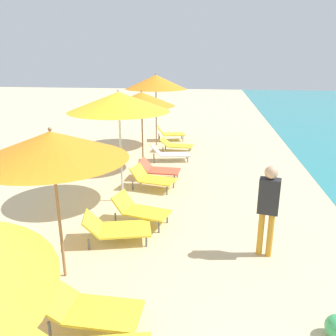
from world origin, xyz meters
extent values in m
cylinder|color=olive|center=(-0.62, 2.85, 1.02)|extent=(0.05, 0.05, 2.04)
cone|color=orange|center=(-0.62, 2.85, 2.25)|extent=(2.28, 2.28, 0.42)
sphere|color=olive|center=(-0.62, 2.85, 2.49)|extent=(0.06, 0.06, 0.06)
cube|color=yellow|center=(0.09, 4.14, 0.24)|extent=(1.13, 0.91, 0.04)
cube|color=yellow|center=(-0.53, 3.98, 0.41)|extent=(0.48, 0.75, 0.34)
cylinder|color=#59595E|center=(0.40, 4.52, 0.11)|extent=(0.04, 0.04, 0.22)
cylinder|color=#59595E|center=(0.55, 3.95, 0.11)|extent=(0.04, 0.04, 0.22)
cylinder|color=#59595E|center=(-0.65, 4.26, 0.11)|extent=(0.04, 0.04, 0.22)
cylinder|color=#59595E|center=(-0.51, 3.68, 0.11)|extent=(0.04, 0.04, 0.22)
cube|color=yellow|center=(0.43, 1.77, 0.28)|extent=(0.96, 0.62, 0.04)
cube|color=yellow|center=(-0.23, 1.78, 0.41)|extent=(0.38, 0.61, 0.25)
cylinder|color=#59595E|center=(0.81, 2.02, 0.13)|extent=(0.04, 0.04, 0.26)
cylinder|color=#59595E|center=(-0.23, 2.04, 0.13)|extent=(0.04, 0.04, 0.26)
cylinder|color=#59595E|center=(-0.24, 1.53, 0.13)|extent=(0.04, 0.04, 0.26)
cylinder|color=silver|center=(-0.48, 6.07, 1.14)|extent=(0.05, 0.05, 2.29)
cone|color=yellow|center=(-0.48, 6.07, 2.51)|extent=(2.42, 2.42, 0.45)
sphere|color=silver|center=(-0.48, 6.07, 2.77)|extent=(0.06, 0.06, 0.06)
cube|color=yellow|center=(0.28, 6.96, 0.27)|extent=(1.04, 0.82, 0.04)
cube|color=yellow|center=(-0.29, 7.09, 0.45)|extent=(0.40, 0.68, 0.34)
cylinder|color=#59595E|center=(0.69, 7.14, 0.13)|extent=(0.04, 0.04, 0.25)
cylinder|color=#59595E|center=(0.58, 6.62, 0.13)|extent=(0.04, 0.04, 0.25)
cylinder|color=#59595E|center=(-0.29, 7.36, 0.13)|extent=(0.04, 0.04, 0.25)
cylinder|color=#59595E|center=(-0.40, 6.84, 0.13)|extent=(0.04, 0.04, 0.25)
cube|color=yellow|center=(0.39, 4.85, 0.29)|extent=(1.06, 0.79, 0.04)
cube|color=yellow|center=(-0.19, 4.99, 0.47)|extent=(0.41, 0.63, 0.35)
cylinder|color=#59595E|center=(0.81, 5.00, 0.14)|extent=(0.04, 0.04, 0.27)
cylinder|color=#59595E|center=(0.70, 4.53, 0.14)|extent=(0.04, 0.04, 0.27)
cylinder|color=#59595E|center=(-0.19, 5.24, 0.14)|extent=(0.04, 0.04, 0.27)
cylinder|color=#59595E|center=(-0.30, 4.77, 0.14)|extent=(0.04, 0.04, 0.27)
cylinder|color=olive|center=(-0.53, 8.85, 1.03)|extent=(0.05, 0.05, 2.06)
cone|color=orange|center=(-0.53, 8.85, 2.27)|extent=(2.11, 2.11, 0.43)
sphere|color=olive|center=(-0.53, 8.85, 2.52)|extent=(0.06, 0.06, 0.06)
cube|color=white|center=(0.42, 9.84, 0.23)|extent=(1.15, 0.76, 0.04)
cube|color=white|center=(-0.25, 9.71, 0.42)|extent=(0.44, 0.63, 0.36)
cylinder|color=#59595E|center=(0.80, 10.15, 0.11)|extent=(0.04, 0.04, 0.21)
cylinder|color=#59595E|center=(0.89, 9.69, 0.11)|extent=(0.04, 0.04, 0.21)
cylinder|color=#59595E|center=(-0.36, 9.93, 0.11)|extent=(0.04, 0.04, 0.21)
cylinder|color=#59595E|center=(-0.27, 9.47, 0.11)|extent=(0.04, 0.04, 0.21)
cube|color=#D8593F|center=(0.33, 7.83, 0.27)|extent=(0.94, 0.68, 0.04)
cube|color=#D8593F|center=(-0.26, 7.86, 0.43)|extent=(0.32, 0.65, 0.32)
cylinder|color=#59595E|center=(0.70, 8.08, 0.12)|extent=(0.04, 0.04, 0.25)
cylinder|color=#59595E|center=(0.67, 7.55, 0.12)|extent=(0.04, 0.04, 0.25)
cylinder|color=#59595E|center=(-0.29, 8.13, 0.12)|extent=(0.04, 0.04, 0.25)
cylinder|color=#59595E|center=(-0.31, 7.60, 0.12)|extent=(0.04, 0.04, 0.25)
cylinder|color=olive|center=(-0.62, 12.04, 1.16)|extent=(0.05, 0.05, 2.31)
cone|color=orange|center=(-0.62, 12.04, 2.59)|extent=(2.47, 2.47, 0.55)
sphere|color=olive|center=(-0.62, 12.04, 2.90)|extent=(0.06, 0.06, 0.06)
cube|color=yellow|center=(0.00, 13.02, 0.28)|extent=(1.06, 0.83, 0.04)
cube|color=yellow|center=(-0.58, 12.89, 0.46)|extent=(0.41, 0.69, 0.35)
cylinder|color=#59595E|center=(0.31, 13.36, 0.13)|extent=(0.04, 0.04, 0.26)
cylinder|color=#59595E|center=(0.43, 12.83, 0.13)|extent=(0.04, 0.04, 0.26)
cylinder|color=#59595E|center=(-0.69, 13.14, 0.13)|extent=(0.04, 0.04, 0.26)
cylinder|color=#59595E|center=(-0.58, 12.61, 0.13)|extent=(0.04, 0.04, 0.26)
cube|color=yellow|center=(0.49, 11.13, 0.23)|extent=(0.97, 0.65, 0.04)
cube|color=yellow|center=(-0.14, 11.16, 0.37)|extent=(0.37, 0.62, 0.28)
cylinder|color=#59595E|center=(0.88, 11.35, 0.10)|extent=(0.04, 0.04, 0.21)
cylinder|color=#59595E|center=(0.85, 10.86, 0.10)|extent=(0.04, 0.04, 0.21)
cylinder|color=#59595E|center=(-0.15, 11.41, 0.10)|extent=(0.04, 0.04, 0.21)
cylinder|color=#59595E|center=(-0.17, 10.91, 0.10)|extent=(0.04, 0.04, 0.21)
cylinder|color=orange|center=(2.68, 3.97, 0.43)|extent=(0.11, 0.11, 0.86)
cylinder|color=orange|center=(2.84, 3.94, 0.43)|extent=(0.11, 0.11, 0.86)
cube|color=#262628|center=(2.76, 3.95, 1.18)|extent=(0.40, 0.29, 0.64)
sphere|color=#D8A87F|center=(2.76, 3.95, 1.61)|extent=(0.23, 0.23, 0.23)
camera|label=1|loc=(1.75, -1.79, 3.47)|focal=36.54mm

